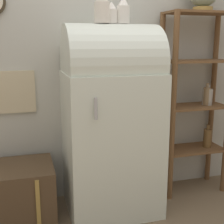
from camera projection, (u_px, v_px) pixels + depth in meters
name	position (u px, v px, depth m)	size (l,w,h in m)	color
ground_plane	(119.00, 221.00, 2.52)	(12.00, 12.00, 0.00)	#7A664C
wall_back	(100.00, 50.00, 2.76)	(7.00, 0.09, 2.70)	#B7B7AD
refrigerator	(111.00, 118.00, 2.56)	(0.75, 0.67, 1.55)	silver
suitcase_trunk	(15.00, 193.00, 2.50)	(0.62, 0.51, 0.45)	brown
shelf_unit	(196.00, 97.00, 2.90)	(0.62, 0.32, 1.68)	brown
vase_left	(102.00, 8.00, 2.35)	(0.12, 0.12, 0.24)	silver
vase_center	(111.00, 14.00, 2.40)	(0.09, 0.09, 0.16)	white
vase_right	(123.00, 11.00, 2.41)	(0.10, 0.10, 0.21)	white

